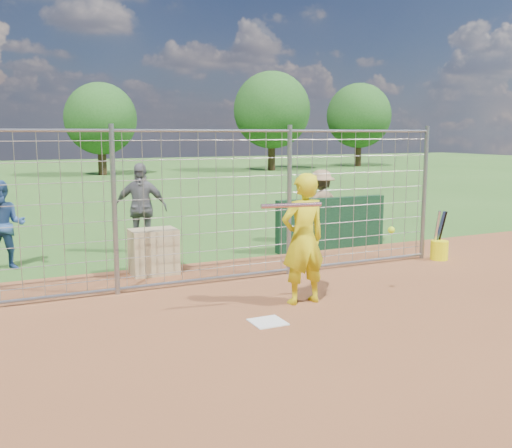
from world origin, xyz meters
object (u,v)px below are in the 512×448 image
equipment_bin (154,252)px  bystander_b (140,208)px  bystander_a (3,225)px  batter (303,239)px  bucket_with_bats (439,247)px  bystander_c (321,206)px

equipment_bin → bystander_b: bearing=82.2°
bystander_a → bystander_b: (2.62, 0.47, 0.12)m
batter → bucket_with_bats: size_ratio=1.95×
bystander_c → bucket_with_bats: bystander_c is taller
batter → equipment_bin: 3.09m
bucket_with_bats → bystander_a: bearing=160.6°
equipment_bin → bystander_c: bearing=17.8°
bystander_c → bucket_with_bats: 2.93m
batter → bystander_b: bearing=-76.3°
batter → bucket_with_bats: bearing=-161.9°
bystander_b → bucket_with_bats: size_ratio=1.91×
bystander_c → bystander_b: bearing=-7.8°
bystander_a → bucket_with_bats: 8.22m
bystander_b → bucket_with_bats: bearing=-10.6°
bystander_b → bucket_with_bats: (5.11, -3.19, -0.69)m
bystander_b → equipment_bin: 2.02m
batter → bystander_a: (-3.87, 4.10, -0.14)m
bystander_a → bystander_c: 6.66m
bystander_c → equipment_bin: (-4.29, -1.40, -0.42)m
equipment_bin → bucket_with_bats: size_ratio=0.82×
bystander_a → bucket_with_bats: bearing=-6.7°
bystander_a → bystander_b: bearing=22.7°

